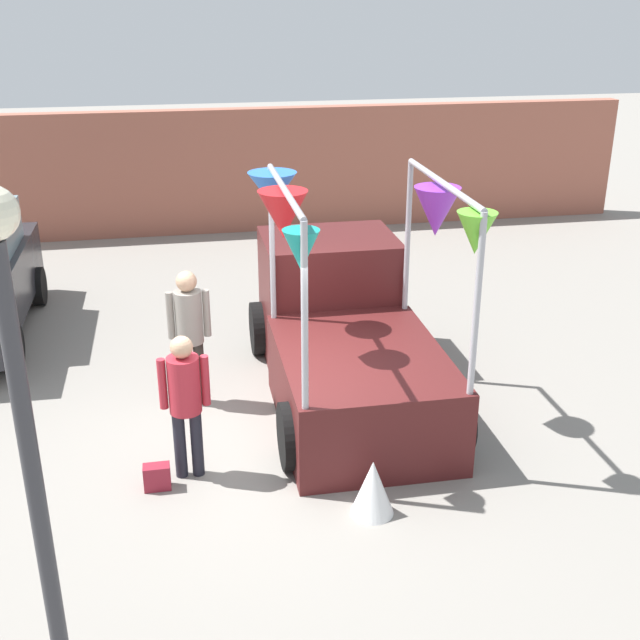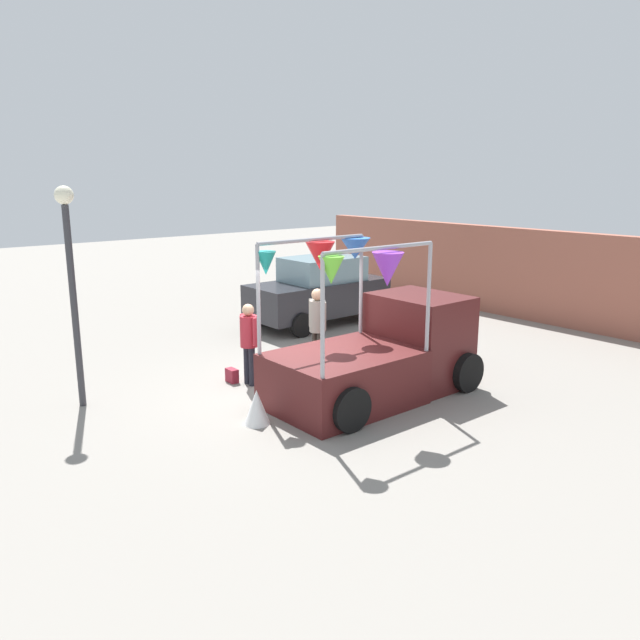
{
  "view_description": "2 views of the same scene",
  "coord_description": "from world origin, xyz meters",
  "views": [
    {
      "loc": [
        -0.91,
        -7.99,
        4.91
      ],
      "look_at": [
        0.61,
        0.19,
        1.45
      ],
      "focal_mm": 45.0,
      "sensor_mm": 36.0,
      "label": 1
    },
    {
      "loc": [
        9.09,
        -6.91,
        4.09
      ],
      "look_at": [
        0.14,
        0.49,
        1.38
      ],
      "focal_mm": 35.0,
      "sensor_mm": 36.0,
      "label": 2
    }
  ],
  "objects": [
    {
      "name": "person_vendor",
      "position": [
        -0.83,
        1.23,
        1.08
      ],
      "size": [
        0.53,
        0.34,
        1.77
      ],
      "color": "#2D2823",
      "rests_on": "ground"
    },
    {
      "name": "vendor_truck",
      "position": [
        1.11,
        1.27,
        0.86
      ],
      "size": [
        2.4,
        4.03,
        2.98
      ],
      "color": "#4C1919",
      "rests_on": "ground"
    },
    {
      "name": "person_customer",
      "position": [
        -0.94,
        -0.43,
        0.99
      ],
      "size": [
        0.53,
        0.34,
        1.64
      ],
      "color": "black",
      "rests_on": "ground"
    },
    {
      "name": "folded_kite_bundle_white",
      "position": [
        0.84,
        -1.46,
        0.3
      ],
      "size": [
        0.58,
        0.58,
        0.6
      ],
      "primitive_type": "cone",
      "rotation": [
        0.0,
        0.0,
        2.72
      ],
      "color": "white",
      "rests_on": "ground"
    },
    {
      "name": "street_lamp",
      "position": [
        -1.91,
        -3.42,
        2.56
      ],
      "size": [
        0.32,
        0.32,
        3.92
      ],
      "color": "#333338",
      "rests_on": "ground"
    },
    {
      "name": "parked_car",
      "position": [
        -4.08,
        3.95,
        0.94
      ],
      "size": [
        1.88,
        4.0,
        1.88
      ],
      "color": "#26262B",
      "rests_on": "ground"
    },
    {
      "name": "brick_boundary_wall",
      "position": [
        0.0,
        9.02,
        1.3
      ],
      "size": [
        18.0,
        0.36,
        2.6
      ],
      "primitive_type": "cube",
      "color": "#9E5947",
      "rests_on": "ground"
    },
    {
      "name": "ground_plane",
      "position": [
        0.0,
        0.0,
        0.0
      ],
      "size": [
        60.0,
        60.0,
        0.0
      ],
      "primitive_type": "plane",
      "color": "gray"
    },
    {
      "name": "handbag",
      "position": [
        -1.29,
        -0.63,
        0.14
      ],
      "size": [
        0.28,
        0.16,
        0.28
      ],
      "primitive_type": "cube",
      "color": "maroon",
      "rests_on": "ground"
    }
  ]
}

